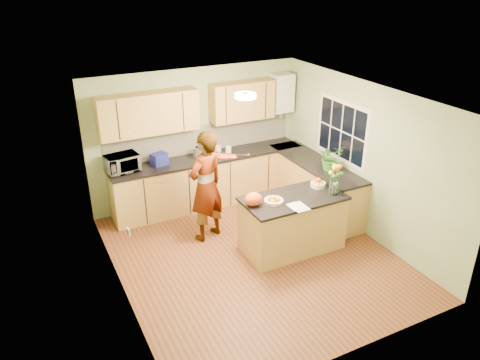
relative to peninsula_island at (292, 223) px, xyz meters
name	(u,v)px	position (x,y,z in m)	size (l,w,h in m)	color
floor	(253,256)	(-0.64, 0.07, -0.45)	(4.50, 4.50, 0.00)	#592F19
ceiling	(256,98)	(-0.64, 0.07, 2.05)	(4.00, 4.50, 0.02)	white
wall_back	(196,136)	(-0.64, 2.32, 0.80)	(4.00, 0.02, 2.50)	gray
wall_front	(356,265)	(-0.64, -2.18, 0.80)	(4.00, 0.02, 2.50)	gray
wall_left	(116,213)	(-2.64, 0.07, 0.80)	(0.02, 4.50, 2.50)	gray
wall_right	(363,159)	(1.36, 0.07, 0.80)	(0.02, 4.50, 2.50)	gray
back_counter	(209,180)	(-0.54, 2.02, 0.02)	(3.64, 0.62, 0.94)	#B28A47
right_counter	(314,186)	(1.05, 0.92, 0.02)	(0.62, 2.24, 0.94)	#B28A47
splashback	(202,138)	(-0.54, 2.30, 0.75)	(3.60, 0.02, 0.52)	#EEE8CF
upper_cabinets	(189,108)	(-0.82, 2.15, 1.40)	(3.20, 0.34, 0.70)	#B28A47
boiler	(282,93)	(1.06, 2.16, 1.44)	(0.40, 0.30, 0.86)	silver
window_right	(342,131)	(1.35, 0.67, 1.10)	(0.01, 1.30, 1.05)	silver
light_switch	(128,232)	(-2.63, -0.53, 0.85)	(0.02, 0.09, 0.09)	silver
ceiling_lamp	(245,96)	(-0.64, 0.37, 2.01)	(0.30, 0.30, 0.07)	#FFEABF
peninsula_island	(292,223)	(0.00, 0.00, 0.00)	(1.57, 0.81, 0.90)	#B28A47
fruit_dish	(274,200)	(-0.35, 0.00, 0.49)	(0.29, 0.29, 0.10)	beige
orange_bowl	(318,183)	(0.55, 0.15, 0.51)	(0.24, 0.24, 0.14)	beige
flower_vase	(335,173)	(0.60, -0.18, 0.80)	(0.29, 0.29, 0.53)	silver
orange_bag	(253,199)	(-0.67, 0.05, 0.55)	(0.26, 0.22, 0.20)	#FC4D14
papers	(299,207)	(-0.10, -0.30, 0.46)	(0.22, 0.30, 0.01)	white
violinist	(206,186)	(-1.05, 0.91, 0.47)	(0.67, 0.44, 1.84)	tan
violin	(223,157)	(-0.85, 0.69, 1.02)	(0.53, 0.21, 0.11)	#4A1204
microwave	(122,163)	(-2.09, 2.05, 0.64)	(0.53, 0.36, 0.30)	silver
blue_box	(159,159)	(-1.45, 2.04, 0.59)	(0.27, 0.20, 0.21)	navy
kettle	(197,153)	(-0.76, 2.01, 0.61)	(0.15, 0.15, 0.29)	silver
jar_cream	(218,150)	(-0.35, 2.01, 0.58)	(0.12, 0.12, 0.18)	beige
jar_white	(228,150)	(-0.17, 1.95, 0.57)	(0.10, 0.10, 0.16)	silver
potted_plant	(331,158)	(1.06, 0.53, 0.71)	(0.41, 0.35, 0.45)	#377C29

